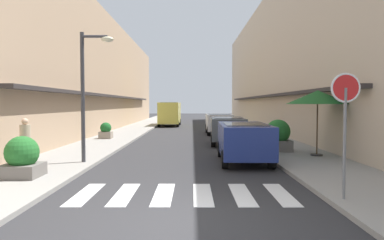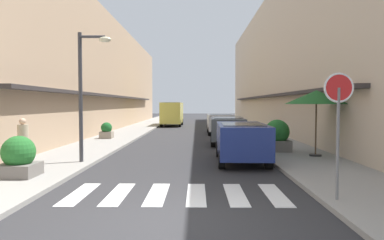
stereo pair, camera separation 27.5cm
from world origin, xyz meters
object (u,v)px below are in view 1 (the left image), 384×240
at_px(parked_car_far, 217,122).
at_px(street_lamp, 87,82).
at_px(parked_car_near, 243,138).
at_px(planter_midblock, 277,136).
at_px(round_street_sign, 344,103).
at_px(planter_far, 104,131).
at_px(pedestrian_walking_near, 24,142).
at_px(cafe_umbrella, 316,98).
at_px(parked_car_mid, 226,127).
at_px(planter_corner, 21,158).
at_px(delivery_van, 169,112).

xyz_separation_m(parked_car_far, street_lamp, (-5.63, -13.14, 2.07)).
xyz_separation_m(parked_car_near, planter_midblock, (1.88, 2.46, -0.14)).
bearing_deg(round_street_sign, planter_far, 121.91).
relative_size(round_street_sign, pedestrian_walking_near, 1.70).
relative_size(street_lamp, cafe_umbrella, 1.76).
distance_m(parked_car_mid, round_street_sign, 11.80).
relative_size(street_lamp, planter_far, 4.74).
height_order(cafe_umbrella, planter_corner, cafe_umbrella).
relative_size(parked_car_near, planter_far, 4.27).
bearing_deg(cafe_umbrella, planter_corner, -156.98).
xyz_separation_m(delivery_van, pedestrian_walking_near, (-3.17, -24.21, -0.44)).
relative_size(planter_midblock, pedestrian_walking_near, 0.86).
bearing_deg(street_lamp, parked_car_mid, 49.81).
bearing_deg(parked_car_mid, street_lamp, -130.19).
relative_size(street_lamp, planter_corner, 3.94).
bearing_deg(planter_far, delivery_van, 78.12).
height_order(parked_car_mid, round_street_sign, round_street_sign).
xyz_separation_m(delivery_van, round_street_sign, (5.55, -27.95, 0.82)).
bearing_deg(parked_car_mid, cafe_umbrella, -58.95).
relative_size(parked_car_far, round_street_sign, 1.51).
bearing_deg(pedestrian_walking_near, planter_far, 13.31).
bearing_deg(planter_midblock, planter_far, 147.84).
distance_m(round_street_sign, planter_far, 16.25).
bearing_deg(delivery_van, pedestrian_walking_near, -97.46).
bearing_deg(planter_midblock, parked_car_mid, 117.49).
distance_m(delivery_van, planter_far, 14.56).
bearing_deg(round_street_sign, planter_midblock, 86.42).
height_order(parked_car_near, round_street_sign, round_street_sign).
relative_size(planter_midblock, planter_far, 1.43).
height_order(delivery_van, cafe_umbrella, cafe_umbrella).
bearing_deg(parked_car_near, round_street_sign, -76.10).
bearing_deg(delivery_van, planter_corner, -95.82).
xyz_separation_m(cafe_umbrella, planter_midblock, (-1.20, 1.50, -1.68)).
xyz_separation_m(cafe_umbrella, pedestrian_walking_near, (-10.42, -2.78, -1.49)).
height_order(street_lamp, planter_far, street_lamp).
distance_m(street_lamp, planter_midblock, 8.41).
height_order(parked_car_far, planter_far, parked_car_far).
distance_m(parked_car_near, pedestrian_walking_near, 7.57).
relative_size(parked_car_far, pedestrian_walking_near, 2.57).
relative_size(street_lamp, planter_midblock, 3.32).
xyz_separation_m(round_street_sign, cafe_umbrella, (1.70, 6.53, 0.23)).
bearing_deg(planter_corner, planter_far, 91.94).
bearing_deg(parked_car_mid, planter_corner, -126.06).
distance_m(parked_car_near, street_lamp, 6.03).
xyz_separation_m(parked_car_near, delivery_van, (-4.17, 22.38, 0.48)).
bearing_deg(round_street_sign, delivery_van, 101.23).
distance_m(parked_car_near, planter_midblock, 3.10).
relative_size(parked_car_near, cafe_umbrella, 1.58).
bearing_deg(round_street_sign, parked_car_near, 103.90).
bearing_deg(parked_car_far, parked_car_near, -90.00).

